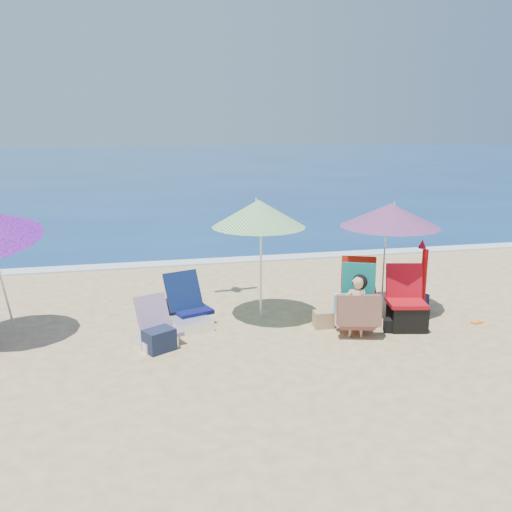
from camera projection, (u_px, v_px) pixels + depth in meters
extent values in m
plane|color=#D8BC84|center=(291.00, 345.00, 7.78)|extent=(120.00, 120.00, 0.00)
cube|color=navy|center=(156.00, 161.00, 50.49)|extent=(120.00, 80.00, 0.12)
cube|color=white|center=(230.00, 260.00, 12.62)|extent=(120.00, 0.50, 0.04)
cylinder|color=silver|center=(384.00, 262.00, 9.05)|extent=(0.04, 0.04, 1.72)
cone|color=#E61E55|center=(390.00, 215.00, 8.84)|extent=(1.92, 1.92, 0.39)
cylinder|color=white|center=(394.00, 205.00, 8.78)|extent=(0.03, 0.03, 0.10)
cylinder|color=silver|center=(261.00, 264.00, 8.68)|extent=(0.04, 0.04, 1.82)
cone|color=#279C18|center=(259.00, 213.00, 8.45)|extent=(1.80, 1.80, 0.43)
cylinder|color=white|center=(256.00, 202.00, 8.38)|extent=(0.03, 0.03, 0.11)
cylinder|color=white|center=(1.00, 276.00, 8.05)|extent=(0.16, 0.46, 1.74)
cylinder|color=#AE0C0E|center=(423.00, 284.00, 8.73)|extent=(0.13, 0.13, 1.15)
cone|color=#B10C21|center=(422.00, 244.00, 8.80)|extent=(0.18, 0.18, 0.14)
cube|color=#0D114A|center=(192.00, 311.00, 8.62)|extent=(0.69, 0.65, 0.07)
cube|color=#0D1C4B|center=(183.00, 291.00, 8.64)|extent=(0.64, 0.49, 0.60)
cube|color=white|center=(190.00, 324.00, 8.35)|extent=(0.72, 0.68, 0.18)
cube|color=#E95752|center=(163.00, 333.00, 7.78)|extent=(0.59, 0.56, 0.06)
cube|color=#EC535E|center=(152.00, 312.00, 7.87)|extent=(0.54, 0.43, 0.50)
cube|color=white|center=(156.00, 341.00, 7.71)|extent=(0.62, 0.58, 0.15)
cube|color=#B50C15|center=(406.00, 303.00, 8.30)|extent=(0.66, 0.61, 0.06)
cube|color=#B10C1A|center=(404.00, 281.00, 8.47)|extent=(0.58, 0.27, 0.56)
cube|color=black|center=(407.00, 316.00, 8.36)|extent=(0.63, 0.59, 0.40)
cube|color=#A10B19|center=(358.00, 292.00, 8.86)|extent=(0.72, 0.68, 0.06)
cube|color=#AA1B0C|center=(358.00, 273.00, 8.93)|extent=(0.58, 0.37, 0.56)
cube|color=black|center=(357.00, 308.00, 8.73)|extent=(0.69, 0.66, 0.40)
cube|color=#097B72|center=(358.00, 281.00, 8.29)|extent=(0.53, 0.36, 0.57)
cube|color=#97CAF2|center=(341.00, 304.00, 8.17)|extent=(0.24, 0.15, 0.30)
imported|color=tan|center=(356.00, 307.00, 7.97)|extent=(0.39, 0.30, 0.93)
cube|color=#360E64|center=(356.00, 323.00, 8.12)|extent=(0.62, 0.57, 0.06)
cube|color=navy|center=(359.00, 310.00, 7.93)|extent=(0.68, 0.38, 0.48)
sphere|color=black|center=(360.00, 282.00, 7.97)|extent=(0.23, 0.23, 0.23)
cube|color=#1C233D|center=(159.00, 340.00, 7.55)|extent=(0.50, 0.45, 0.32)
cube|color=black|center=(171.00, 307.00, 9.05)|extent=(0.34, 0.26, 0.24)
cube|color=tan|center=(323.00, 319.00, 8.43)|extent=(0.31, 0.23, 0.26)
cube|color=#1C1A3B|center=(416.00, 302.00, 9.28)|extent=(0.42, 0.36, 0.27)
cube|color=black|center=(392.00, 326.00, 8.26)|extent=(0.31, 0.26, 0.20)
cube|color=orange|center=(477.00, 322.00, 8.63)|extent=(0.22, 0.14, 0.03)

